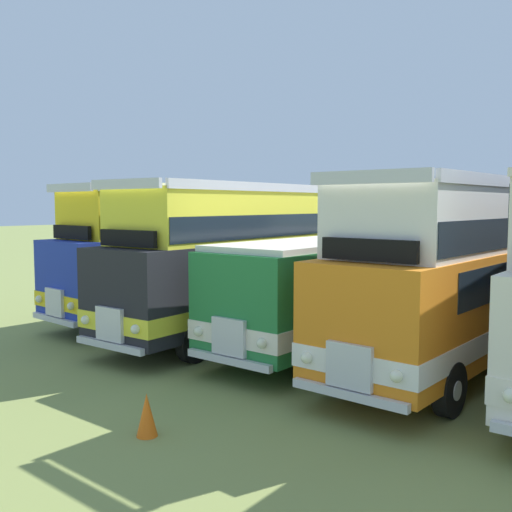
% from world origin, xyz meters
% --- Properties ---
extents(bus_first_in_row, '(2.93, 10.12, 4.52)m').
position_xyz_m(bus_first_in_row, '(-13.06, 0.06, 2.36)').
color(bus_first_in_row, '#1E339E').
rests_on(bus_first_in_row, ground).
extents(bus_second_in_row, '(3.17, 11.53, 4.52)m').
position_xyz_m(bus_second_in_row, '(-9.80, -0.12, 2.36)').
color(bus_second_in_row, black).
rests_on(bus_second_in_row, ground).
extents(bus_third_in_row, '(2.76, 10.73, 2.99)m').
position_xyz_m(bus_third_in_row, '(-6.53, 0.28, 1.75)').
color(bus_third_in_row, '#237538').
rests_on(bus_third_in_row, ground).
extents(bus_fourth_in_row, '(2.65, 11.31, 4.52)m').
position_xyz_m(bus_fourth_in_row, '(-3.26, 0.34, 2.36)').
color(bus_fourth_in_row, orange).
rests_on(bus_fourth_in_row, ground).
extents(cone_near_end, '(0.36, 0.36, 0.74)m').
position_xyz_m(cone_near_end, '(-5.71, -7.91, 0.37)').
color(cone_near_end, orange).
rests_on(cone_near_end, ground).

